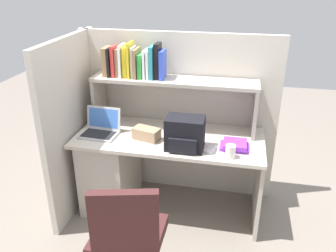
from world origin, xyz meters
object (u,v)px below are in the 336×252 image
object	(u,v)px
paper_cup	(230,152)
tissue_box	(146,134)
backpack	(185,134)
laptop	(101,128)
office_chair	(129,248)
computer_mouse	(210,150)

from	to	relation	value
paper_cup	tissue_box	size ratio (longest dim) A/B	0.47
paper_cup	backpack	bearing A→B (deg)	168.26
paper_cup	tissue_box	world-z (taller)	paper_cup
laptop	office_chair	size ratio (longest dim) A/B	0.35
computer_mouse	office_chair	xyz separation A→B (m)	(-0.43, -0.80, -0.35)
tissue_box	office_chair	bearing A→B (deg)	-67.41
office_chair	paper_cup	bearing A→B (deg)	-142.59
backpack	tissue_box	xyz separation A→B (m)	(-0.34, 0.10, -0.08)
paper_cup	office_chair	size ratio (longest dim) A/B	0.11
laptop	paper_cup	world-z (taller)	laptop
backpack	office_chair	distance (m)	0.96
computer_mouse	tissue_box	xyz separation A→B (m)	(-0.55, 0.11, 0.03)
backpack	office_chair	xyz separation A→B (m)	(-0.23, -0.81, -0.46)
backpack	computer_mouse	size ratio (longest dim) A/B	2.88
computer_mouse	paper_cup	size ratio (longest dim) A/B	1.01
tissue_box	computer_mouse	bearing A→B (deg)	4.19
laptop	backpack	world-z (taller)	backpack
computer_mouse	paper_cup	bearing A→B (deg)	-0.90
paper_cup	tissue_box	xyz separation A→B (m)	(-0.70, 0.18, -0.00)
laptop	computer_mouse	distance (m)	0.97
backpack	office_chair	world-z (taller)	backpack
laptop	office_chair	distance (m)	1.14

